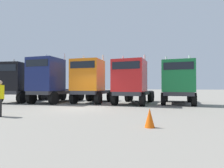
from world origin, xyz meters
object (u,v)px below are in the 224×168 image
at_px(semi_truck_green, 178,82).
at_px(semi_truck_black, 18,82).
at_px(semi_truck_orange, 90,81).
at_px(visitor_in_hivis, 0,95).
at_px(traffic_cone_far, 150,118).
at_px(semi_truck_navy, 50,80).
at_px(semi_truck_red, 132,82).

bearing_deg(semi_truck_green, semi_truck_black, -79.29).
xyz_separation_m(semi_truck_orange, visitor_in_hivis, (-2.35, -7.75, -0.92)).
bearing_deg(semi_truck_green, visitor_in_hivis, -41.50).
xyz_separation_m(semi_truck_green, traffic_cone_far, (-2.67, -9.18, -1.49)).
xyz_separation_m(semi_truck_green, visitor_in_hivis, (-9.78, -7.90, -0.81)).
relative_size(semi_truck_navy, semi_truck_green, 1.02).
bearing_deg(semi_truck_black, semi_truck_orange, 88.54).
bearing_deg(visitor_in_hivis, semi_truck_orange, 25.06).
height_order(semi_truck_red, traffic_cone_far, semi_truck_red).
bearing_deg(semi_truck_orange, semi_truck_red, 89.44).
bearing_deg(semi_truck_red, semi_truck_green, 109.92).
bearing_deg(traffic_cone_far, semi_truck_orange, 117.79).
bearing_deg(traffic_cone_far, semi_truck_navy, 134.12).
bearing_deg(semi_truck_red, semi_truck_navy, -79.09).
xyz_separation_m(semi_truck_black, visitor_in_hivis, (4.65, -7.61, -0.86)).
xyz_separation_m(semi_truck_black, semi_truck_orange, (7.00, 0.14, 0.05)).
bearing_deg(semi_truck_black, visitor_in_hivis, 28.86).
bearing_deg(visitor_in_hivis, semi_truck_navy, 51.45).
xyz_separation_m(visitor_in_hivis, traffic_cone_far, (7.11, -1.28, -0.68)).
xyz_separation_m(semi_truck_red, visitor_in_hivis, (-6.01, -7.30, -0.82)).
bearing_deg(semi_truck_black, semi_truck_red, 85.77).
distance_m(semi_truck_black, semi_truck_orange, 7.00).
height_order(semi_truck_black, semi_truck_green, semi_truck_black).
height_order(semi_truck_orange, semi_truck_green, semi_truck_orange).
bearing_deg(semi_truck_orange, visitor_in_hivis, -10.53).
relative_size(semi_truck_black, semi_truck_red, 0.93).
bearing_deg(semi_truck_red, traffic_cone_far, 18.23).
relative_size(semi_truck_orange, visitor_in_hivis, 3.37).
distance_m(semi_truck_black, traffic_cone_far, 14.82).
height_order(semi_truck_green, visitor_in_hivis, semi_truck_green).
xyz_separation_m(semi_truck_navy, traffic_cone_far, (8.33, -8.59, -1.68)).
bearing_deg(semi_truck_orange, semi_truck_navy, -76.68).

